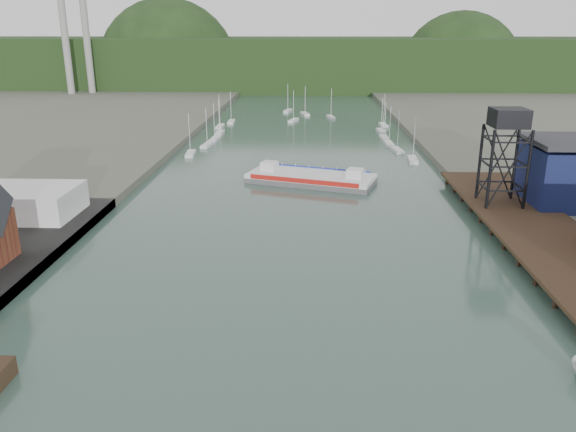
{
  "coord_description": "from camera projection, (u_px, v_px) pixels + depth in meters",
  "views": [
    {
      "loc": [
        2.81,
        -34.74,
        30.21
      ],
      "look_at": [
        -0.38,
        44.0,
        4.0
      ],
      "focal_mm": 35.0,
      "sensor_mm": 36.0,
      "label": 1
    }
  ],
  "objects": [
    {
      "name": "distant_hills",
      "position": [
        300.0,
        66.0,
        325.17
      ],
      "size": [
        500.0,
        120.0,
        80.0
      ],
      "color": "black",
      "rests_on": "ground"
    },
    {
      "name": "smokestacks",
      "position": [
        75.0,
        30.0,
        257.61
      ],
      "size": [
        11.2,
        8.2,
        60.0
      ],
      "color": "gray",
      "rests_on": "ground"
    },
    {
      "name": "chain_ferry",
      "position": [
        311.0,
        178.0,
        116.23
      ],
      "size": [
        27.72,
        17.74,
        3.71
      ],
      "rotation": [
        0.0,
        0.0,
        -0.31
      ],
      "color": "#555457",
      "rests_on": "ground"
    },
    {
      "name": "lift_tower",
      "position": [
        508.0,
        124.0,
        91.29
      ],
      "size": [
        6.5,
        6.5,
        16.0
      ],
      "color": "black",
      "rests_on": "east_pier"
    },
    {
      "name": "white_shed",
      "position": [
        20.0,
        202.0,
        90.46
      ],
      "size": [
        18.0,
        12.0,
        4.5
      ],
      "primitive_type": "cube",
      "color": "silver",
      "rests_on": "west_quay"
    },
    {
      "name": "east_pier",
      "position": [
        540.0,
        231.0,
        83.23
      ],
      "size": [
        14.0,
        70.0,
        2.45
      ],
      "color": "black",
      "rests_on": "ground"
    },
    {
      "name": "marina_sailboats",
      "position": [
        302.0,
        131.0,
        173.75
      ],
      "size": [
        57.71,
        92.65,
        0.9
      ],
      "color": "silver",
      "rests_on": "ground"
    }
  ]
}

